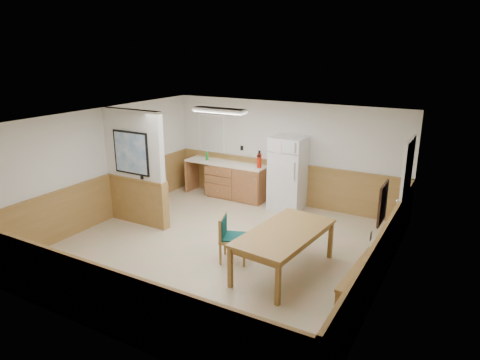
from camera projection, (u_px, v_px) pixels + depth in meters
The scene contains 20 objects.
ground at pixel (221, 248), 8.26m from camera, with size 6.00×6.00×0.00m, color tan.
ceiling at pixel (219, 119), 7.53m from camera, with size 6.00×6.00×0.02m, color white.
back_wall at pixel (285, 153), 10.39m from camera, with size 6.00×0.02×2.50m, color silver.
right_wall at pixel (387, 216), 6.49m from camera, with size 0.02×6.00×2.50m, color silver.
left_wall at pixel (103, 166), 9.31m from camera, with size 0.02×6.00×2.50m, color silver.
wainscot_back at pixel (284, 183), 10.60m from camera, with size 6.00×0.04×1.00m, color #A27540.
wainscot_right at pixel (381, 260), 6.72m from camera, with size 0.04×6.00×1.00m, color #A27540.
wainscot_left at pixel (107, 198), 9.52m from camera, with size 0.04×6.00×1.00m, color #A27540.
partition_wall at pixel (135, 169), 9.12m from camera, with size 1.50×0.20×2.50m.
kitchen_counter at pixel (236, 180), 10.93m from camera, with size 2.20×0.61×1.00m.
exterior_door at pixel (405, 193), 8.14m from camera, with size 0.07×1.02×2.15m.
kitchen_window at pixel (212, 133), 11.27m from camera, with size 0.80×0.04×1.00m.
wall_painting at pixel (383, 203), 6.17m from camera, with size 0.04×0.50×0.60m.
fluorescent_fixture at pixel (219, 110), 9.00m from camera, with size 1.20×0.30×0.09m.
refrigerator at pixel (288, 173), 10.08m from camera, with size 0.78×0.72×1.75m.
dining_table at pixel (284, 236), 7.21m from camera, with size 1.20×2.09×0.75m.
dining_bench at pixel (364, 275), 6.59m from camera, with size 0.45×1.64×0.45m.
dining_chair at pixel (229, 235), 7.66m from camera, with size 0.79×0.66×0.85m.
fire_extinguisher at pixel (259, 160), 10.38m from camera, with size 0.14×0.14×0.43m.
soap_bottle at pixel (207, 156), 11.14m from camera, with size 0.07×0.07×0.22m, color #178326.
Camera 1 is at (4.02, -6.36, 3.69)m, focal length 32.00 mm.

